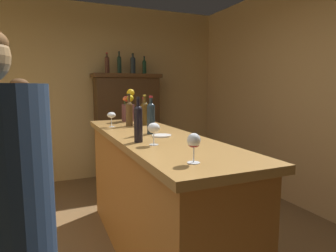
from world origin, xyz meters
name	(u,v)px	position (x,y,z in m)	size (l,w,h in m)	color
wall_back	(65,93)	(0.00, 2.91, 1.37)	(5.15, 0.12, 2.74)	tan
bar_counter	(153,196)	(0.50, 0.38, 0.54)	(0.66, 2.34, 1.08)	#A6672D
display_cabinet	(127,125)	(0.90, 2.61, 0.87)	(1.06, 0.41, 1.67)	#432C17
wine_bottle_pinot	(145,112)	(0.63, 0.96, 1.21)	(0.08, 0.08, 0.31)	#483412
wine_bottle_riesling	(129,112)	(0.47, 0.95, 1.21)	(0.07, 0.07, 0.32)	#4C3419
wine_bottle_malbec	(144,112)	(0.67, 1.11, 1.20)	(0.07, 0.07, 0.28)	#4C2B17
wine_bottle_syrah	(151,117)	(0.50, 0.41, 1.22)	(0.07, 0.07, 0.32)	#1D2A32
wine_bottle_chardonnay	(138,122)	(0.29, 0.10, 1.22)	(0.06, 0.06, 0.32)	black
wine_glass_front	(111,115)	(0.29, 0.95, 1.19)	(0.08, 0.08, 0.15)	white
wine_glass_mid	(154,128)	(0.36, -0.04, 1.19)	(0.08, 0.08, 0.15)	white
wine_glass_rear	(194,142)	(0.38, -0.56, 1.18)	(0.07, 0.07, 0.16)	white
flower_arrangement	(128,108)	(0.57, 1.36, 1.22)	(0.15, 0.17, 0.36)	#512A2D
cheese_plate	(162,136)	(0.53, 0.26, 1.08)	(0.15, 0.15, 0.01)	white
display_bottle_left	(107,64)	(0.60, 2.61, 1.81)	(0.07, 0.07, 0.31)	#4D291E
display_bottle_midleft	(119,64)	(0.79, 2.61, 1.81)	(0.06, 0.06, 0.34)	#1A3125
display_bottle_center	(133,64)	(1.01, 2.61, 1.81)	(0.08, 0.08, 0.32)	#1D2730
display_bottle_midright	(144,66)	(1.20, 2.61, 1.79)	(0.06, 0.06, 0.28)	#163722
patron_tall	(23,142)	(-0.54, 1.74, 0.85)	(0.37, 0.37, 1.56)	#BA9E97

